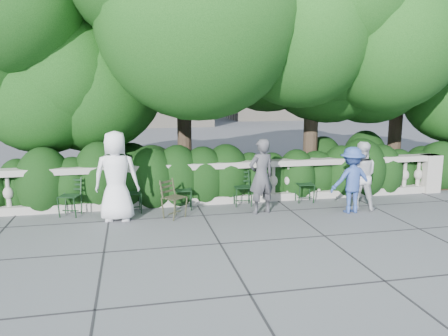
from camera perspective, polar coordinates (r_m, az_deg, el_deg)
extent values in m
plane|color=#515258|center=(8.89, 1.36, -7.48)|extent=(90.00, 90.00, 0.00)
cube|color=#9E998E|center=(10.56, -0.91, -4.11)|extent=(12.00, 0.32, 0.18)
cube|color=#9E998E|center=(10.38, -0.92, 0.39)|extent=(12.00, 0.36, 0.14)
cube|color=#9E998E|center=(12.87, 25.22, -0.62)|extent=(0.44, 0.44, 1.00)
cylinder|color=#3F3023|center=(11.89, -21.83, 3.19)|extent=(0.40, 0.40, 2.80)
ellipsoid|color=#113B10|center=(11.42, -22.99, 14.34)|extent=(5.28, 5.28, 3.96)
cylinder|color=#3F3023|center=(12.37, -5.20, 5.53)|extent=(0.40, 0.40, 3.40)
ellipsoid|color=#113B10|center=(11.94, -5.11, 18.55)|extent=(6.24, 6.24, 4.68)
cylinder|color=#3F3023|center=(12.62, 11.24, 4.56)|extent=(0.40, 0.40, 3.00)
ellipsoid|color=#113B10|center=(12.20, 12.53, 15.71)|extent=(5.52, 5.52, 4.14)
cylinder|color=#3F3023|center=(14.51, 21.41, 3.97)|extent=(0.40, 0.40, 2.60)
ellipsoid|color=#113B10|center=(14.13, 22.88, 12.27)|extent=(4.80, 4.80, 3.60)
imported|color=white|center=(9.26, -13.90, -1.05)|extent=(0.99, 0.71, 1.88)
imported|color=#46464B|center=(9.59, 4.89, -1.08)|extent=(0.69, 0.54, 1.66)
imported|color=silver|center=(10.36, 17.38, -0.97)|extent=(0.93, 0.84, 1.56)
imported|color=#304A92|center=(10.03, 16.32, -1.51)|extent=(0.97, 0.58, 1.47)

